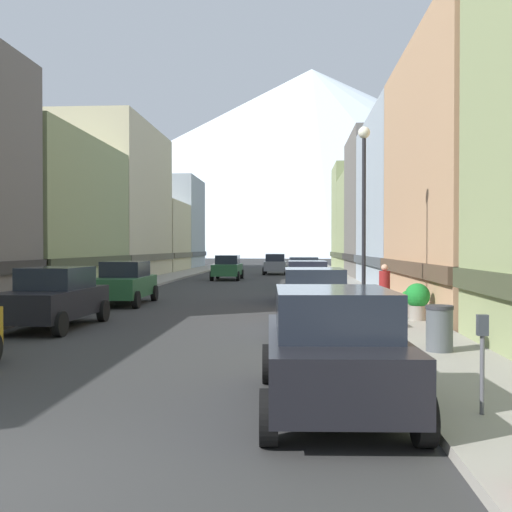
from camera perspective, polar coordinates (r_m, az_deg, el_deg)
name	(u,v)px	position (r m, az deg, el deg)	size (l,w,h in m)	color
sidewalk_left	(155,281)	(41.70, -9.53, -2.32)	(2.50, 100.00, 0.15)	gray
sidewalk_right	(339,281)	(40.71, 7.88, -2.39)	(2.50, 100.00, 0.15)	gray
storefront_left_2	(24,217)	(35.30, -21.18, 3.45)	(8.40, 12.89, 8.32)	#8C9966
storefront_left_3	(94,205)	(48.08, -15.10, 4.70)	(9.63, 13.68, 11.61)	beige
storefront_left_4	(136,238)	(59.42, -11.31, 1.66)	(9.48, 9.32, 6.71)	beige
storefront_left_5	(163,225)	(68.71, -8.84, 2.93)	(8.51, 9.67, 10.10)	#99A5B2
storefront_right_2	(447,205)	(36.57, 17.71, 4.64)	(9.50, 12.82, 9.97)	#99A5B2
storefront_right_3	(411,209)	(47.84, 14.52, 4.35)	(9.78, 9.88, 10.98)	#66605B
storefront_right_4	(389,226)	(57.35, 12.50, 2.79)	(9.41, 9.53, 8.97)	#8C9966
storefront_right_5	(366,219)	(66.12, 10.38, 3.48)	(7.25, 8.04, 11.19)	#8C9966
car_left_1	(54,297)	(18.65, -18.61, -3.73)	(2.18, 4.45, 1.78)	black
car_left_2	(124,283)	(25.55, -12.39, -2.48)	(2.14, 4.43, 1.78)	#265933
car_right_0	(332,348)	(8.90, 7.21, -8.70)	(2.23, 4.47, 1.78)	black
car_right_1	(314,299)	(17.07, 5.49, -4.11)	(2.14, 4.44, 1.78)	silver
car_right_2	(307,281)	(26.17, 4.85, -2.38)	(2.11, 4.42, 1.78)	#591E72
car_right_3	(304,272)	(35.49, 4.54, -1.53)	(2.19, 4.46, 1.78)	#265933
car_driving_0	(275,264)	(52.37, 1.85, -0.76)	(2.06, 4.40, 1.78)	slate
car_driving_1	(227,267)	(43.68, -2.72, -1.08)	(2.06, 4.40, 1.78)	#265933
parking_meter_near	(482,350)	(8.61, 20.67, -8.31)	(0.14, 0.10, 1.33)	#595960
trash_bin_right	(439,328)	(13.49, 17.01, -6.56)	(0.59, 0.59, 0.98)	#4C5156
potted_plant_0	(408,303)	(20.46, 14.23, -4.32)	(0.49, 0.49, 0.80)	gray
potted_plant_1	(417,299)	(18.98, 15.06, -3.97)	(0.76, 0.76, 1.13)	gray
pedestrian_0	(384,291)	(20.44, 12.09, -3.27)	(0.36, 0.36, 1.66)	maroon
streetlamp_right	(364,194)	(18.50, 10.20, 5.83)	(0.36, 0.36, 5.86)	black
mountain_backdrop	(312,161)	(268.33, 5.31, 8.97)	(285.78, 285.78, 80.51)	silver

